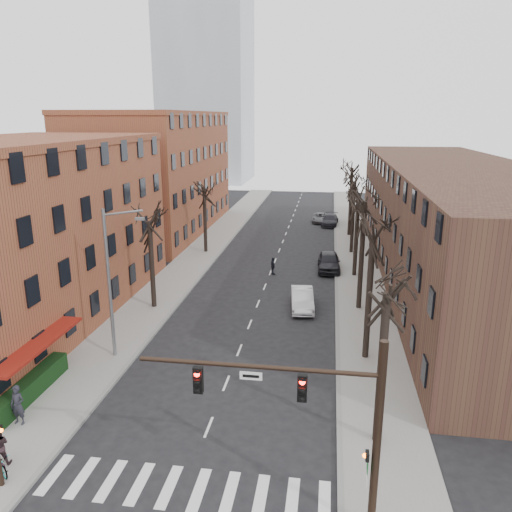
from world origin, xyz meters
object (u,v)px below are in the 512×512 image
at_px(parked_car_mid, 330,220).
at_px(pedestrian_a, 18,405).
at_px(parked_car_near, 329,261).
at_px(silver_sedan, 302,299).

relative_size(parked_car_mid, pedestrian_a, 2.54).
bearing_deg(parked_car_mid, parked_car_near, -85.08).
relative_size(silver_sedan, parked_car_near, 0.91).
bearing_deg(parked_car_mid, silver_sedan, -88.66).
xyz_separation_m(silver_sedan, parked_car_near, (1.89, 10.01, 0.11)).
height_order(parked_car_mid, pedestrian_a, pedestrian_a).
distance_m(parked_car_mid, pedestrian_a, 49.01).
xyz_separation_m(silver_sedan, parked_car_mid, (1.89, 30.24, -0.05)).
bearing_deg(parked_car_near, silver_sedan, -102.65).
distance_m(parked_car_near, parked_car_mid, 20.23).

